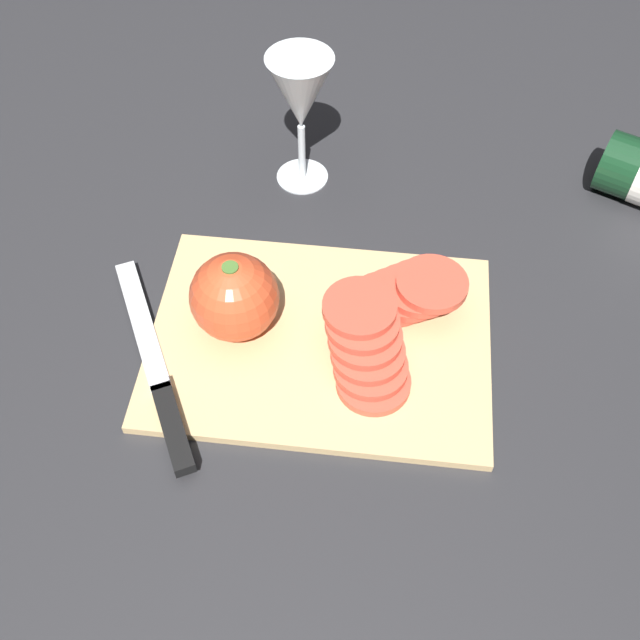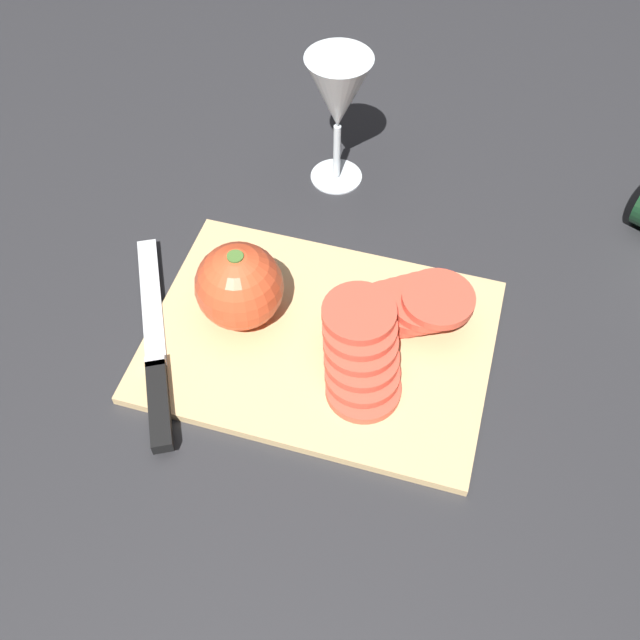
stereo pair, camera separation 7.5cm
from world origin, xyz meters
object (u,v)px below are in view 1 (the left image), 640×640
Objects in this scene: wine_glass at (300,97)px; whole_tomato at (238,297)px; tomato_slice_stack_near at (366,345)px; knife at (165,401)px; tomato_slice_stack_far at (408,292)px.

wine_glass is 1.84× the size of whole_tomato.
whole_tomato reaches higher than tomato_slice_stack_near.
wine_glass is at bearing 82.38° from whole_tomato.
wine_glass is 1.31× the size of tomato_slice_stack_near.
tomato_slice_stack_near is at bearing -69.95° from wine_glass.
tomato_slice_stack_near is (0.19, 0.07, 0.02)m from knife.
tomato_slice_stack_near is at bearing -116.39° from tomato_slice_stack_far.
wine_glass is 0.30m from tomato_slice_stack_near.
tomato_slice_stack_far is (0.04, 0.08, -0.00)m from tomato_slice_stack_near.
wine_glass reaches higher than knife.
tomato_slice_stack_far is at bearing -84.09° from knife.
whole_tomato is at bearing -97.62° from wine_glass.
wine_glass is at bearing 124.68° from tomato_slice_stack_far.
knife is 0.20m from tomato_slice_stack_near.
tomato_slice_stack_far is (0.23, 0.15, 0.02)m from knife.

